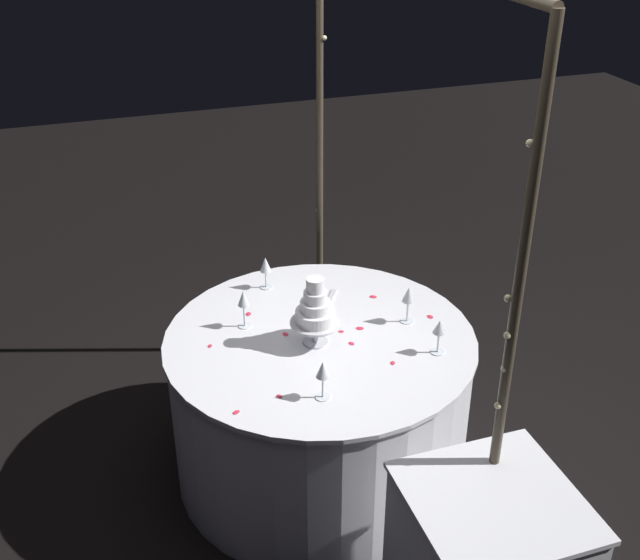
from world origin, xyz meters
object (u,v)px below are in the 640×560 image
(tiered_cake, at_px, (315,310))
(wine_glass_2, at_px, (439,329))
(cake_knife, at_px, (327,306))
(wine_glass_4, at_px, (323,371))
(wine_glass_0, at_px, (244,301))
(decorative_arch, at_px, (394,172))
(wine_glass_1, at_px, (409,296))
(main_table, at_px, (320,405))
(wine_glass_3, at_px, (265,266))

(tiered_cake, height_order, wine_glass_2, tiered_cake)
(tiered_cake, relative_size, cake_knife, 1.21)
(tiered_cake, xyz_separation_m, wine_glass_4, (0.38, -0.09, -0.04))
(wine_glass_0, height_order, wine_glass_2, wine_glass_0)
(decorative_arch, xyz_separation_m, wine_glass_2, (0.27, 0.12, -0.62))
(wine_glass_0, distance_m, wine_glass_4, 0.63)
(wine_glass_0, bearing_deg, wine_glass_4, 15.46)
(cake_knife, bearing_deg, wine_glass_0, -84.32)
(cake_knife, bearing_deg, tiered_cake, -28.26)
(wine_glass_1, relative_size, wine_glass_2, 1.11)
(decorative_arch, xyz_separation_m, wine_glass_1, (0.00, 0.10, -0.60))
(wine_glass_0, height_order, wine_glass_1, wine_glass_0)
(main_table, relative_size, wine_glass_2, 8.64)
(tiered_cake, distance_m, wine_glass_1, 0.45)
(main_table, distance_m, wine_glass_3, 0.72)
(wine_glass_0, bearing_deg, wine_glass_1, 74.73)
(wine_glass_2, bearing_deg, main_table, -121.59)
(wine_glass_3, relative_size, wine_glass_4, 0.97)
(main_table, xyz_separation_m, cake_knife, (-0.23, 0.11, 0.38))
(main_table, bearing_deg, wine_glass_0, -123.40)
(decorative_arch, bearing_deg, tiered_cake, -84.55)
(main_table, distance_m, wine_glass_4, 0.66)
(wine_glass_2, bearing_deg, wine_glass_4, -75.86)
(tiered_cake, relative_size, wine_glass_0, 1.74)
(wine_glass_2, bearing_deg, wine_glass_3, -144.80)
(wine_glass_4, height_order, cake_knife, wine_glass_4)
(tiered_cake, distance_m, wine_glass_0, 0.35)
(decorative_arch, bearing_deg, cake_knife, -138.24)
(wine_glass_2, relative_size, wine_glass_4, 0.95)
(wine_glass_3, bearing_deg, tiered_cake, 8.08)
(cake_knife, bearing_deg, wine_glass_4, -20.10)
(decorative_arch, distance_m, wine_glass_2, 0.68)
(main_table, height_order, wine_glass_0, wine_glass_0)
(decorative_arch, relative_size, main_table, 1.67)
(decorative_arch, relative_size, wine_glass_2, 14.39)
(wine_glass_2, height_order, wine_glass_4, wine_glass_4)
(cake_knife, bearing_deg, main_table, -25.44)
(wine_glass_0, bearing_deg, tiered_cake, 48.96)
(tiered_cake, xyz_separation_m, wine_glass_3, (-0.54, -0.08, -0.05))
(wine_glass_1, distance_m, cake_knife, 0.41)
(decorative_arch, bearing_deg, wine_glass_2, 23.96)
(decorative_arch, xyz_separation_m, cake_knife, (-0.23, -0.21, -0.73))
(wine_glass_3, bearing_deg, cake_knife, 38.79)
(wine_glass_1, bearing_deg, tiered_cake, -85.83)
(wine_glass_3, bearing_deg, main_table, 12.15)
(wine_glass_2, bearing_deg, cake_knife, -146.89)
(main_table, bearing_deg, wine_glass_4, -16.91)
(decorative_arch, height_order, wine_glass_4, decorative_arch)
(decorative_arch, xyz_separation_m, tiered_cake, (0.03, -0.35, -0.57))
(wine_glass_1, distance_m, wine_glass_2, 0.27)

